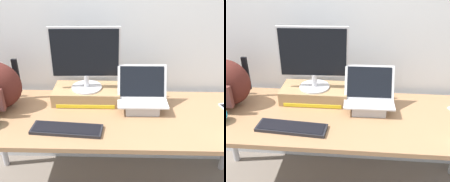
% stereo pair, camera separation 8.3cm
% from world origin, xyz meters
% --- Properties ---
extents(back_wall, '(7.00, 0.10, 2.60)m').
position_xyz_m(back_wall, '(0.00, 0.44, 1.30)').
color(back_wall, silver).
rests_on(back_wall, ground).
extents(desk, '(2.01, 0.68, 0.72)m').
position_xyz_m(desk, '(0.00, 0.00, 0.65)').
color(desk, '#99704C').
rests_on(desk, ground).
extents(toner_box_yellow, '(0.47, 0.25, 0.10)m').
position_xyz_m(toner_box_yellow, '(-0.18, 0.20, 0.77)').
color(toner_box_yellow, '#9E7A51').
rests_on(toner_box_yellow, desk).
extents(desktop_monitor, '(0.47, 0.21, 0.44)m').
position_xyz_m(desktop_monitor, '(-0.18, 0.20, 1.04)').
color(desktop_monitor, silver).
rests_on(desktop_monitor, toner_box_yellow).
extents(open_laptop, '(0.33, 0.24, 0.28)m').
position_xyz_m(open_laptop, '(0.20, 0.10, 0.78)').
color(open_laptop, '#ADADB2').
rests_on(open_laptop, desk).
extents(external_keyboard, '(0.43, 0.16, 0.02)m').
position_xyz_m(external_keyboard, '(-0.27, -0.18, 0.73)').
color(external_keyboard, black).
rests_on(external_keyboard, desk).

